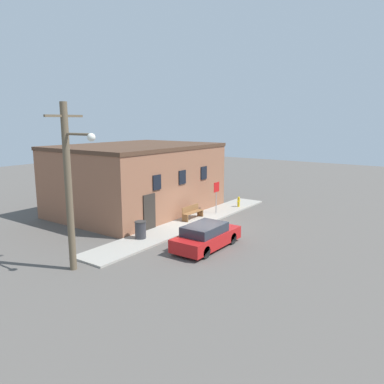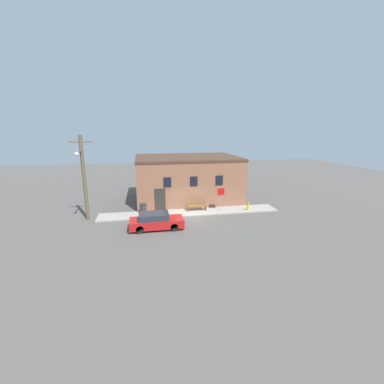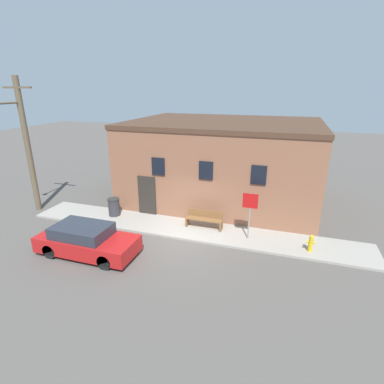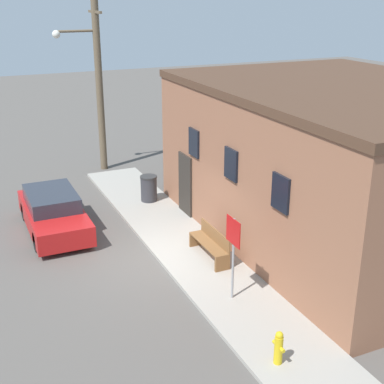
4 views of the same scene
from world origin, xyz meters
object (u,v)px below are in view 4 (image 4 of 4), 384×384
Objects in this scene: stop_sign at (233,243)px; utility_pole at (97,82)px; bench at (211,243)px; trash_bin at (149,188)px; parked_car at (53,212)px; fire_hydrant at (279,347)px.

utility_pole is (-11.91, -0.10, 2.20)m from stop_sign.
stop_sign reaches higher than bench.
parked_car is (0.96, -3.64, 0.04)m from trash_bin.
parked_car reaches higher than bench.
stop_sign is at bearing 0.47° from utility_pole.
utility_pole reaches higher than bench.
bench is 10.26m from utility_pole.
stop_sign reaches higher than parked_car.
utility_pole is at bearing -173.98° from trash_bin.
fire_hydrant is 0.18× the size of parked_car.
fire_hydrant is 9.33m from parked_car.
fire_hydrant is at bearing -9.60° from bench.
trash_bin is 0.13× the size of utility_pole.
stop_sign is 0.52× the size of parked_car.
trash_bin is 0.23× the size of parked_car.
trash_bin is at bearing -178.98° from bench.
trash_bin is at bearing 176.82° from stop_sign.
bench reaches higher than fire_hydrant.
trash_bin is at bearing 175.75° from fire_hydrant.
utility_pole reaches higher than parked_car.
bench is 5.49m from parked_car.
fire_hydrant is 4.91m from bench.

